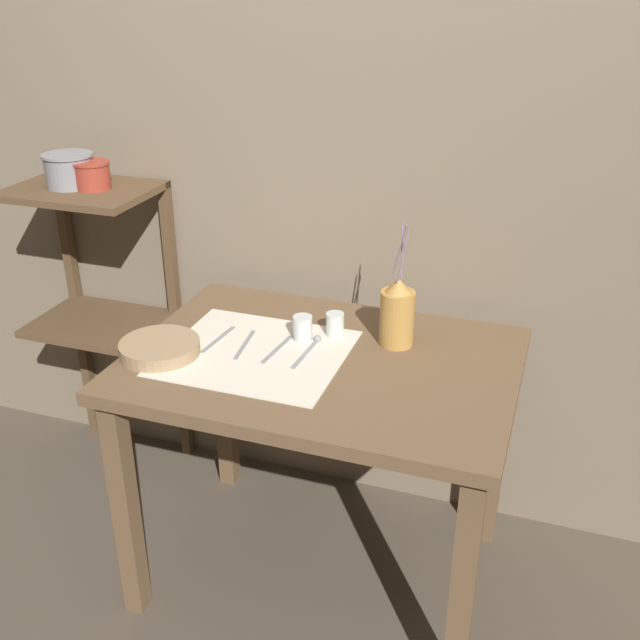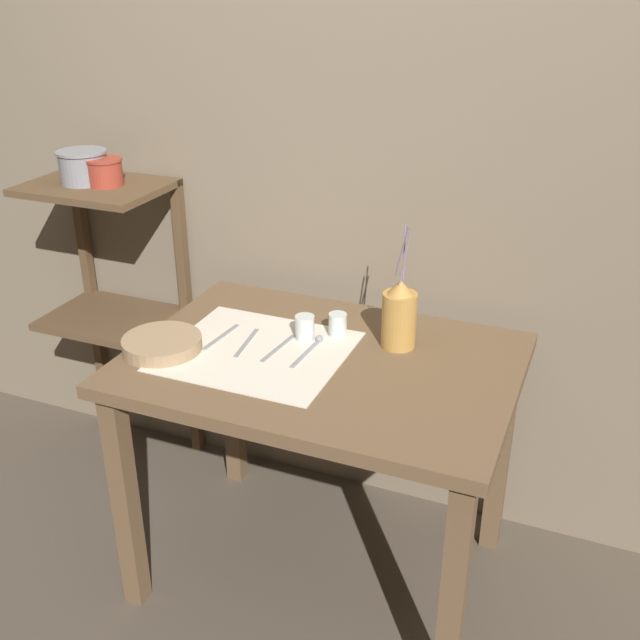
# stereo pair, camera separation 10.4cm
# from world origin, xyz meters

# --- Properties ---
(ground_plane) EXTENTS (12.00, 12.00, 0.00)m
(ground_plane) POSITION_xyz_m (0.00, 0.00, 0.00)
(ground_plane) COLOR brown
(stone_wall_back) EXTENTS (7.00, 0.06, 2.40)m
(stone_wall_back) POSITION_xyz_m (0.00, 0.50, 1.20)
(stone_wall_back) COLOR #7A6B56
(stone_wall_back) RESTS_ON ground_plane
(wooden_table) EXTENTS (1.10, 0.79, 0.79)m
(wooden_table) POSITION_xyz_m (0.00, 0.00, 0.68)
(wooden_table) COLOR brown
(wooden_table) RESTS_ON ground_plane
(wooden_shelf_unit) EXTENTS (0.48, 0.35, 1.13)m
(wooden_shelf_unit) POSITION_xyz_m (-0.95, 0.32, 0.79)
(wooden_shelf_unit) COLOR brown
(wooden_shelf_unit) RESTS_ON ground_plane
(linen_cloth) EXTENTS (0.51, 0.46, 0.00)m
(linen_cloth) POSITION_xyz_m (-0.19, -0.03, 0.80)
(linen_cloth) COLOR beige
(linen_cloth) RESTS_ON wooden_table
(pitcher_with_flowers) EXTENTS (0.10, 0.10, 0.38)m
(pitcher_with_flowers) POSITION_xyz_m (0.18, 0.16, 0.89)
(pitcher_with_flowers) COLOR #B7843D
(pitcher_with_flowers) RESTS_ON wooden_table
(wooden_bowl) EXTENTS (0.23, 0.23, 0.04)m
(wooden_bowl) POSITION_xyz_m (-0.45, -0.13, 0.81)
(wooden_bowl) COLOR #9E7F5B
(wooden_bowl) RESTS_ON wooden_table
(glass_tumbler_near) EXTENTS (0.06, 0.06, 0.07)m
(glass_tumbler_near) POSITION_xyz_m (-0.09, 0.09, 0.83)
(glass_tumbler_near) COLOR silver
(glass_tumbler_near) RESTS_ON wooden_table
(glass_tumbler_far) EXTENTS (0.06, 0.06, 0.07)m
(glass_tumbler_far) POSITION_xyz_m (-0.01, 0.15, 0.83)
(glass_tumbler_far) COLOR silver
(glass_tumbler_far) RESTS_ON wooden_table
(fork_inner) EXTENTS (0.03, 0.18, 0.00)m
(fork_inner) POSITION_xyz_m (-0.33, 0.00, 0.80)
(fork_inner) COLOR gray
(fork_inner) RESTS_ON wooden_table
(knife_center) EXTENTS (0.03, 0.18, 0.00)m
(knife_center) POSITION_xyz_m (-0.24, -0.01, 0.80)
(knife_center) COLOR gray
(knife_center) RESTS_ON wooden_table
(fork_outer) EXTENTS (0.03, 0.18, 0.00)m
(fork_outer) POSITION_xyz_m (-0.14, 0.00, 0.80)
(fork_outer) COLOR gray
(fork_outer) RESTS_ON wooden_table
(spoon_outer) EXTENTS (0.03, 0.20, 0.02)m
(spoon_outer) POSITION_xyz_m (-0.05, 0.06, 0.80)
(spoon_outer) COLOR gray
(spoon_outer) RESTS_ON wooden_table
(metal_pot_large) EXTENTS (0.17, 0.17, 0.11)m
(metal_pot_large) POSITION_xyz_m (-0.99, 0.28, 1.19)
(metal_pot_large) COLOR gray
(metal_pot_large) RESTS_ON wooden_shelf_unit
(metal_pot_small) EXTENTS (0.12, 0.12, 0.09)m
(metal_pot_small) POSITION_xyz_m (-0.90, 0.28, 1.18)
(metal_pot_small) COLOR #9E3828
(metal_pot_small) RESTS_ON wooden_shelf_unit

